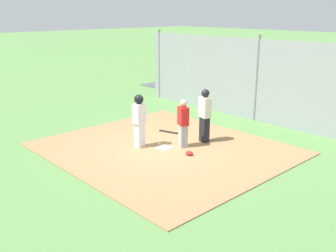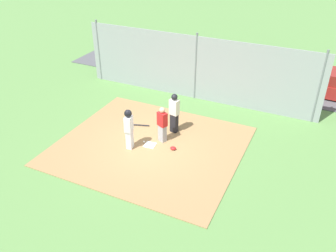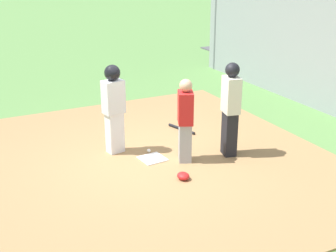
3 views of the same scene
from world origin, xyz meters
TOP-DOWN VIEW (x-y plane):
  - ground_plane at (0.00, 0.00)m, footprint 140.00×140.00m
  - dirt_infield at (0.00, 0.00)m, footprint 7.20×6.40m
  - home_plate at (0.00, 0.00)m, footprint 0.48×0.48m
  - catcher at (-0.31, -0.51)m, footprint 0.45×0.39m
  - umpire at (-0.44, -1.39)m, footprint 0.43×0.34m
  - runner at (0.64, 0.49)m, footprint 0.32×0.42m
  - baseball_bat at (1.08, -1.19)m, footprint 0.73×0.29m
  - catcher_mask at (-0.98, -0.12)m, footprint 0.24×0.20m
  - baseball at (0.31, -0.06)m, footprint 0.07×0.07m

SIDE VIEW (x-z plane):
  - ground_plane at x=0.00m, z-range 0.00..0.00m
  - dirt_infield at x=0.00m, z-range 0.00..0.03m
  - home_plate at x=0.00m, z-range 0.03..0.05m
  - baseball_bat at x=1.08m, z-range 0.03..0.09m
  - baseball at x=0.31m, z-range 0.03..0.10m
  - catcher_mask at x=-0.98m, z-range 0.03..0.15m
  - catcher at x=-0.31m, z-range 0.05..1.60m
  - umpire at x=-0.44m, z-range 0.08..1.86m
  - runner at x=0.64m, z-range 0.16..1.87m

